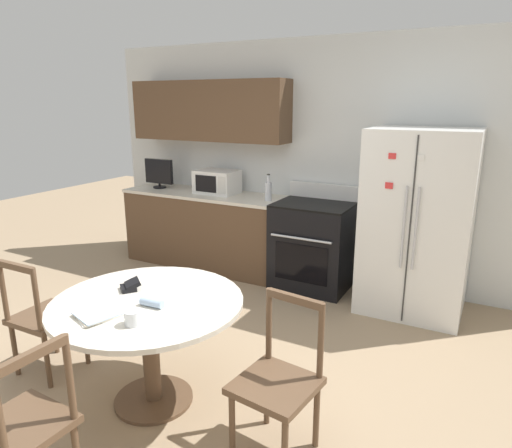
% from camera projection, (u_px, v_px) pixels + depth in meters
% --- Properties ---
extents(ground_plane, '(14.00, 14.00, 0.00)m').
position_uv_depth(ground_plane, '(166.00, 393.00, 3.14)').
color(ground_plane, '#9E8466').
extents(back_wall, '(5.20, 0.44, 2.60)m').
position_uv_depth(back_wall, '(285.00, 148.00, 5.12)').
color(back_wall, silver).
rests_on(back_wall, ground_plane).
extents(kitchen_counter, '(2.00, 0.64, 0.90)m').
position_uv_depth(kitchen_counter, '(205.00, 229.00, 5.53)').
color(kitchen_counter, brown).
rests_on(kitchen_counter, ground_plane).
extents(refrigerator, '(0.93, 0.80, 1.72)m').
position_uv_depth(refrigerator, '(417.00, 223.00, 4.23)').
color(refrigerator, white).
rests_on(refrigerator, ground_plane).
extents(oven_range, '(0.79, 0.68, 1.08)m').
position_uv_depth(oven_range, '(313.00, 245.00, 4.86)').
color(oven_range, black).
rests_on(oven_range, ground_plane).
extents(microwave, '(0.48, 0.35, 0.27)m').
position_uv_depth(microwave, '(217.00, 182.00, 5.33)').
color(microwave, white).
rests_on(microwave, kitchen_counter).
extents(countertop_tv, '(0.40, 0.16, 0.36)m').
position_uv_depth(countertop_tv, '(159.00, 173.00, 5.65)').
color(countertop_tv, black).
rests_on(countertop_tv, kitchen_counter).
extents(counter_bottle, '(0.08, 0.08, 0.29)m').
position_uv_depth(counter_bottle, '(268.00, 191.00, 4.94)').
color(counter_bottle, silver).
rests_on(counter_bottle, kitchen_counter).
extents(dining_table, '(1.22, 1.22, 0.73)m').
position_uv_depth(dining_table, '(149.00, 320.00, 2.92)').
color(dining_table, beige).
rests_on(dining_table, ground_plane).
extents(dining_chair_near, '(0.44, 0.44, 0.90)m').
position_uv_depth(dining_chair_near, '(22.00, 430.00, 2.17)').
color(dining_chair_near, brown).
rests_on(dining_chair_near, ground_plane).
extents(dining_chair_left, '(0.43, 0.43, 0.90)m').
position_uv_depth(dining_chair_left, '(44.00, 318.00, 3.30)').
color(dining_chair_left, brown).
rests_on(dining_chair_left, ground_plane).
extents(dining_chair_right, '(0.47, 0.47, 0.90)m').
position_uv_depth(dining_chair_right, '(278.00, 382.00, 2.54)').
color(dining_chair_right, brown).
rests_on(dining_chair_right, ground_plane).
extents(candle_glass, '(0.10, 0.10, 0.08)m').
position_uv_depth(candle_glass, '(133.00, 319.00, 2.56)').
color(candle_glass, silver).
rests_on(candle_glass, dining_table).
extents(folded_napkin, '(0.16, 0.06, 0.05)m').
position_uv_depth(folded_napkin, '(152.00, 303.00, 2.79)').
color(folded_napkin, '#A3BCDB').
rests_on(folded_napkin, dining_table).
extents(wallet, '(0.17, 0.17, 0.07)m').
position_uv_depth(wallet, '(130.00, 286.00, 3.04)').
color(wallet, black).
rests_on(wallet, dining_table).
extents(mail_stack, '(0.33, 0.37, 0.02)m').
position_uv_depth(mail_stack, '(104.00, 312.00, 2.69)').
color(mail_stack, white).
rests_on(mail_stack, dining_table).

